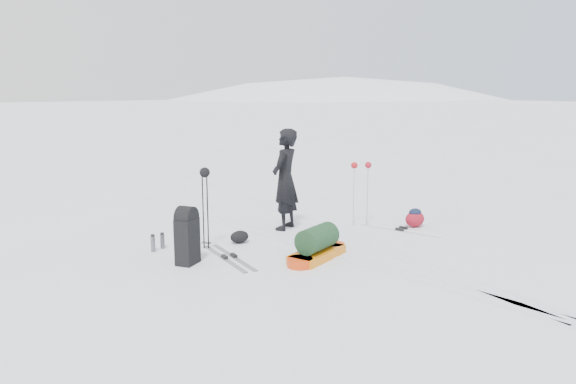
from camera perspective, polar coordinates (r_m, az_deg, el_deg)
name	(u,v)px	position (r m, az deg, el deg)	size (l,w,h in m)	color
ground	(292,242)	(10.33, 0.44, -5.10)	(200.00, 200.00, 0.00)	white
ski_tracks	(288,227)	(11.36, 0.03, -3.62)	(3.38, 17.97, 0.01)	silver
skier	(285,179)	(11.07, -0.29, 1.29)	(0.73, 0.48, 2.01)	black
pulk_sled	(317,246)	(9.32, 2.98, -5.52)	(1.51, 0.81, 0.56)	orange
expedition_rucksack	(187,236)	(9.20, -10.20, -4.45)	(0.75, 0.99, 0.95)	black
ski_poles_black	(205,182)	(9.77, -8.44, 0.97)	(0.18, 0.19, 1.45)	black
ski_poles_silver	(361,172)	(11.42, 7.44, 1.98)	(0.38, 0.28, 1.31)	silver
touring_skis_grey	(229,257)	(9.43, -6.00, -6.63)	(0.52, 1.68, 0.06)	gray
touring_skis_white	(401,230)	(11.36, 11.46, -3.79)	(0.67, 1.71, 0.06)	#BABCC1
rope_coil	(314,253)	(9.56, 2.61, -6.25)	(0.62, 0.62, 0.06)	#5D9AE3
small_daypack	(415,218)	(11.68, 12.76, -2.58)	(0.49, 0.40, 0.38)	maroon
thermos_pair	(158,242)	(10.06, -13.11, -4.98)	(0.32, 0.18, 0.31)	slate
stuff_sack	(239,237)	(10.30, -4.95, -4.55)	(0.41, 0.34, 0.22)	black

